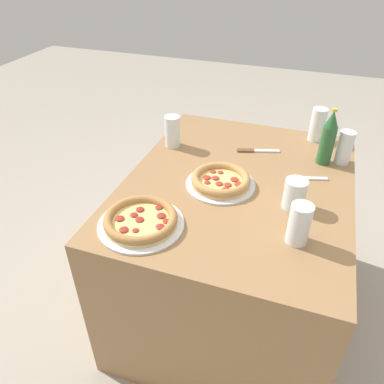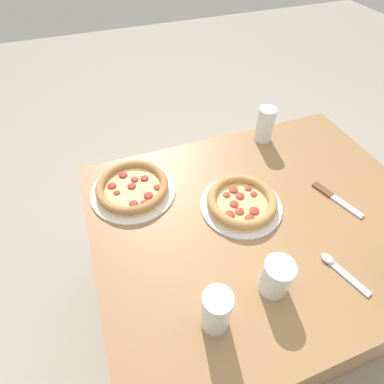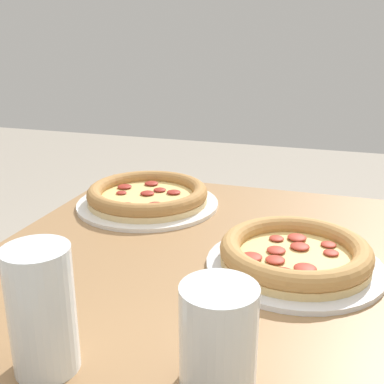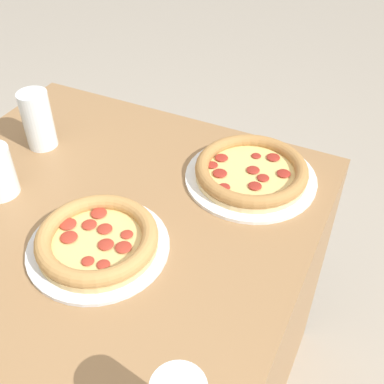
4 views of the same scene
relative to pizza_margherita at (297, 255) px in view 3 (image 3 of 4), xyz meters
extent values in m
cylinder|color=silver|center=(0.00, 0.00, -0.02)|extent=(0.27, 0.27, 0.01)
cylinder|color=#DBB775|center=(0.00, 0.00, -0.01)|extent=(0.23, 0.23, 0.01)
cylinder|color=#E5C170|center=(0.00, 0.00, 0.00)|extent=(0.20, 0.20, 0.00)
torus|color=tan|center=(0.00, 0.00, 0.01)|extent=(0.23, 0.23, 0.03)
ellipsoid|color=#A83323|center=(-0.02, 0.05, 0.01)|extent=(0.03, 0.03, 0.01)
ellipsoid|color=#A83323|center=(0.03, 0.00, 0.01)|extent=(0.03, 0.03, 0.01)
ellipsoid|color=#A83323|center=(0.03, -0.04, 0.00)|extent=(0.02, 0.02, 0.01)
ellipsoid|color=#A83323|center=(-0.05, -0.02, 0.00)|extent=(0.02, 0.02, 0.01)
ellipsoid|color=#A83323|center=(-0.01, -0.02, 0.01)|extent=(0.03, 0.03, 0.01)
ellipsoid|color=#A83323|center=(0.00, -0.06, 0.01)|extent=(0.03, 0.03, 0.01)
ellipsoid|color=#A83323|center=(0.03, 0.04, 0.01)|extent=(0.03, 0.03, 0.01)
ellipsoid|color=#A83323|center=(0.06, 0.04, 0.01)|extent=(0.03, 0.03, 0.01)
ellipsoid|color=#A83323|center=(0.01, 0.07, 0.01)|extent=(0.03, 0.03, 0.01)
ellipsoid|color=#A83323|center=(-0.05, -0.05, 0.00)|extent=(0.02, 0.02, 0.01)
cylinder|color=white|center=(0.32, -0.19, -0.02)|extent=(0.29, 0.29, 0.01)
cylinder|color=#E5C689|center=(0.32, -0.19, -0.01)|extent=(0.25, 0.25, 0.01)
cylinder|color=#E5C170|center=(0.32, -0.19, 0.00)|extent=(0.22, 0.22, 0.00)
torus|color=#AD7A42|center=(0.32, -0.19, 0.01)|extent=(0.25, 0.25, 0.03)
ellipsoid|color=maroon|center=(0.30, -0.10, 0.00)|extent=(0.03, 0.03, 0.01)
ellipsoid|color=maroon|center=(0.28, -0.13, 0.01)|extent=(0.03, 0.03, 0.01)
ellipsoid|color=maroon|center=(0.39, -0.22, 0.01)|extent=(0.03, 0.03, 0.01)
ellipsoid|color=maroon|center=(0.33, -0.19, 0.01)|extent=(0.03, 0.03, 0.01)
ellipsoid|color=maroon|center=(0.38, -0.18, 0.00)|extent=(0.02, 0.02, 0.00)
ellipsoid|color=maroon|center=(0.34, -0.26, 0.01)|extent=(0.03, 0.03, 0.01)
ellipsoid|color=maroon|center=(0.34, -0.11, 0.01)|extent=(0.03, 0.03, 0.01)
ellipsoid|color=maroon|center=(0.31, -0.22, 0.00)|extent=(0.03, 0.03, 0.01)
ellipsoid|color=maroon|center=(0.24, -0.16, 0.00)|extent=(0.03, 0.03, 0.01)
ellipsoid|color=maroon|center=(0.28, -0.22, 0.01)|extent=(0.03, 0.03, 0.01)
cylinder|color=white|center=(0.05, 0.28, 0.03)|extent=(0.08, 0.08, 0.11)
cylinder|color=#935123|center=(0.05, 0.28, 0.02)|extent=(0.07, 0.07, 0.08)
cylinder|color=white|center=(0.23, 0.32, 0.05)|extent=(0.07, 0.07, 0.14)
cylinder|color=maroon|center=(0.23, 0.32, 0.03)|extent=(0.06, 0.06, 0.10)
camera|label=1|loc=(1.19, 0.30, 0.80)|focal=35.00mm
camera|label=2|loc=(0.37, 0.55, 0.75)|focal=28.00mm
camera|label=3|loc=(-0.05, 0.69, 0.33)|focal=45.00mm
camera|label=4|loc=(-0.49, -0.43, 0.66)|focal=45.00mm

